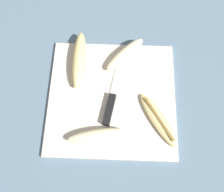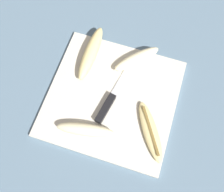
% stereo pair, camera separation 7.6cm
% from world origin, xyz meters
% --- Properties ---
extents(ground_plane, '(4.00, 4.00, 0.00)m').
position_xyz_m(ground_plane, '(0.00, 0.00, 0.00)').
color(ground_plane, slate).
extents(cutting_board, '(0.37, 0.36, 0.01)m').
position_xyz_m(cutting_board, '(0.00, 0.00, 0.01)').
color(cutting_board, beige).
rests_on(cutting_board, ground_plane).
extents(knife, '(0.07, 0.25, 0.02)m').
position_xyz_m(knife, '(-0.00, -0.01, 0.02)').
color(knife, black).
rests_on(knife, cutting_board).
extents(banana_pale_long, '(0.16, 0.06, 0.04)m').
position_xyz_m(banana_pale_long, '(-0.04, -0.12, 0.03)').
color(banana_pale_long, beige).
rests_on(banana_pale_long, cutting_board).
extents(banana_spotted_left, '(0.13, 0.17, 0.02)m').
position_xyz_m(banana_spotted_left, '(0.13, -0.07, 0.02)').
color(banana_spotted_left, '#DBC684').
rests_on(banana_spotted_left, cutting_board).
extents(banana_bright_far, '(0.13, 0.14, 0.03)m').
position_xyz_m(banana_bright_far, '(0.04, 0.14, 0.03)').
color(banana_bright_far, beige).
rests_on(banana_bright_far, cutting_board).
extents(banana_golden_short, '(0.04, 0.19, 0.04)m').
position_xyz_m(banana_golden_short, '(-0.10, 0.11, 0.03)').
color(banana_golden_short, '#EDD689').
rests_on(banana_golden_short, cutting_board).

